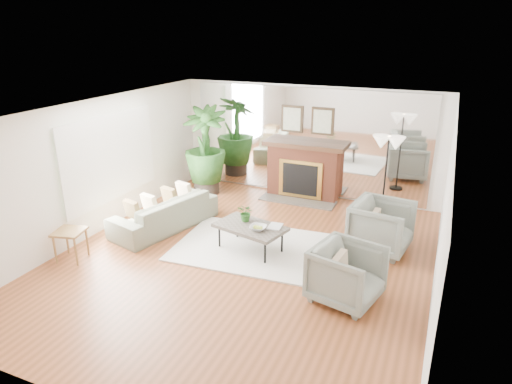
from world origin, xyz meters
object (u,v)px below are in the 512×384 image
at_px(armchair_back, 381,227).
at_px(floor_lamp, 388,150).
at_px(coffee_table, 250,228).
at_px(fireplace, 303,169).
at_px(sofa, 165,212).
at_px(potted_ficus, 205,148).
at_px(side_table, 70,235).
at_px(armchair_front, 347,274).

relative_size(armchair_back, floor_lamp, 0.54).
bearing_deg(coffee_table, fireplace, 89.66).
bearing_deg(sofa, potted_ficus, -159.24).
xyz_separation_m(armchair_back, side_table, (-4.71, -2.39, -0.00)).
height_order(sofa, side_table, sofa).
distance_m(fireplace, side_table, 5.13).
bearing_deg(armchair_back, floor_lamp, 16.09).
xyz_separation_m(fireplace, coffee_table, (-0.02, -2.92, -0.22)).
bearing_deg(armchair_front, side_table, 111.37).
height_order(coffee_table, sofa, sofa).
distance_m(sofa, armchair_front, 3.95).
distance_m(armchair_back, side_table, 5.28).
bearing_deg(potted_ficus, side_table, -97.39).
bearing_deg(coffee_table, potted_ficus, 132.93).
xyz_separation_m(armchair_front, potted_ficus, (-4.02, 3.16, 0.67)).
bearing_deg(potted_ficus, armchair_back, -18.10).
distance_m(fireplace, sofa, 3.32).
xyz_separation_m(coffee_table, armchair_back, (2.08, 0.93, 0.01)).
bearing_deg(coffee_table, sofa, 172.87).
bearing_deg(floor_lamp, potted_ficus, 174.42).
height_order(armchair_front, potted_ficus, potted_ficus).
distance_m(coffee_table, armchair_back, 2.27).
xyz_separation_m(fireplace, side_table, (-2.65, -4.39, -0.22)).
bearing_deg(armchair_back, fireplace, 54.19).
height_order(fireplace, armchair_back, fireplace).
distance_m(armchair_front, potted_ficus, 5.16).
bearing_deg(side_table, floor_lamp, 36.40).
bearing_deg(floor_lamp, armchair_back, -82.15).
distance_m(coffee_table, floor_lamp, 2.94).
xyz_separation_m(fireplace, armchair_back, (2.06, -1.99, -0.21)).
bearing_deg(coffee_table, side_table, -150.86).
relative_size(coffee_table, armchair_front, 1.45).
relative_size(coffee_table, sofa, 0.62).
distance_m(armchair_front, floor_lamp, 2.99).
bearing_deg(armchair_back, sofa, 107.96).
bearing_deg(coffee_table, floor_lamp, 44.45).
xyz_separation_m(sofa, floor_lamp, (3.86, 1.66, 1.24)).
height_order(sofa, armchair_back, armchair_back).
height_order(fireplace, sofa, fireplace).
xyz_separation_m(armchair_back, armchair_front, (-0.20, -1.79, -0.03)).
bearing_deg(armchair_back, side_table, 125.17).
relative_size(armchair_back, side_table, 1.74).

